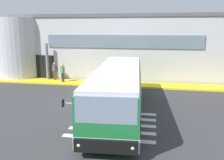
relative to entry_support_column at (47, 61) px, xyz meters
The scene contains 8 objects.
ground_plane 8.43m from the entry_support_column, 41.12° to the right, with size 80.00×90.00×0.02m, color #353538.
bay_paint_stripes 12.76m from the entry_support_column, 49.54° to the right, with size 4.40×3.96×0.01m.
terminal_building 8.39m from the entry_support_column, 48.42° to the left, with size 22.19×13.80×6.30m.
boarding_curb 6.47m from the entry_support_column, ahead, with size 24.39×2.00×0.15m, color yellow.
entry_support_column is the anchor object (origin of this frame).
bus_main_foreground 11.06m from the entry_support_column, 43.02° to the right, with size 3.39×11.84×2.70m.
passenger_near_column 1.13m from the entry_support_column, 14.09° to the right, with size 0.54×0.48×1.68m.
passenger_by_doorway 2.25m from the entry_support_column, 26.13° to the right, with size 0.51×0.39×1.68m.
Camera 1 is at (4.02, -16.13, 5.00)m, focal length 38.73 mm.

